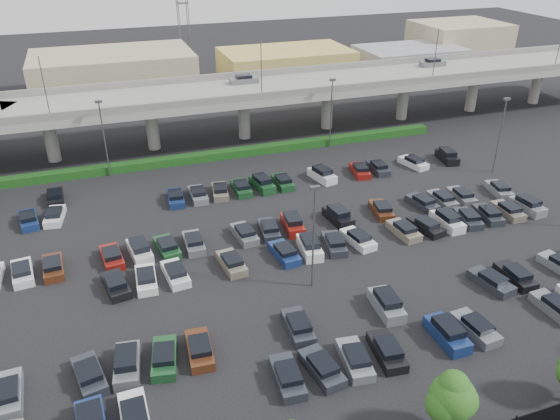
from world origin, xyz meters
name	(u,v)px	position (x,y,z in m)	size (l,w,h in m)	color
ground	(283,244)	(0.00, 0.00, 0.00)	(280.00, 280.00, 0.00)	black
overpass	(209,97)	(-0.22, 32.03, 6.97)	(150.00, 13.00, 15.80)	gray
hedge	(225,154)	(0.00, 25.00, 0.55)	(66.00, 1.60, 1.10)	#123810
tree_row	(436,403)	(0.70, -26.53, 3.52)	(65.07, 3.66, 5.94)	#332316
parked_cars	(301,256)	(0.56, -3.74, 0.61)	(63.18, 41.59, 1.67)	white
light_poles	(238,188)	(-4.13, 2.00, 6.24)	(66.90, 48.38, 10.30)	#4B4C50
distant_buildings	(238,67)	(12.38, 61.81, 3.74)	(138.00, 24.00, 9.00)	gray
comm_tower	(182,0)	(4.00, 74.00, 15.61)	(2.40, 2.40, 30.00)	#4B4C50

